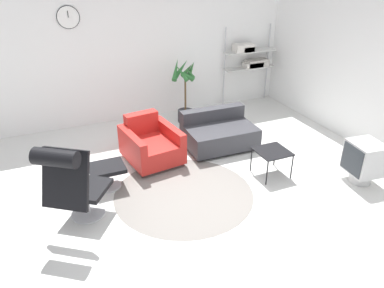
{
  "coord_description": "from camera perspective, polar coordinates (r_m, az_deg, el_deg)",
  "views": [
    {
      "loc": [
        -1.86,
        -4.22,
        3.05
      ],
      "look_at": [
        0.08,
        0.28,
        0.55
      ],
      "focal_mm": 35.0,
      "sensor_mm": 36.0,
      "label": 1
    }
  ],
  "objects": [
    {
      "name": "shelf_unit",
      "position": [
        8.42,
        8.85,
        12.87
      ],
      "size": [
        1.16,
        0.28,
        1.7
      ],
      "color": "#BCBCC1",
      "rests_on": "ground_plane"
    },
    {
      "name": "ottoman",
      "position": [
        5.52,
        -12.81,
        -4.07
      ],
      "size": [
        0.5,
        0.43,
        0.35
      ],
      "color": "#BCBCC1",
      "rests_on": "ground_plane"
    },
    {
      "name": "wall_right",
      "position": [
        6.82,
        26.62,
        10.18
      ],
      "size": [
        0.06,
        12.0,
        2.8
      ],
      "color": "white",
      "rests_on": "ground_plane"
    },
    {
      "name": "wall_back",
      "position": [
        7.55,
        -8.79,
        14.08
      ],
      "size": [
        12.0,
        0.09,
        2.8
      ],
      "color": "white",
      "rests_on": "ground_plane"
    },
    {
      "name": "round_rug",
      "position": [
        5.37,
        -1.26,
        -7.58
      ],
      "size": [
        1.98,
        1.98,
        0.01
      ],
      "color": "slate",
      "rests_on": "ground_plane"
    },
    {
      "name": "side_table",
      "position": [
        5.76,
        12.14,
        -1.33
      ],
      "size": [
        0.48,
        0.48,
        0.41
      ],
      "color": "black",
      "rests_on": "ground_plane"
    },
    {
      "name": "couch_low",
      "position": [
        6.56,
        4.1,
        1.58
      ],
      "size": [
        1.2,
        0.86,
        0.62
      ],
      "rotation": [
        0.0,
        0.0,
        3.12
      ],
      "color": "black",
      "rests_on": "ground_plane"
    },
    {
      "name": "crt_television",
      "position": [
        6.01,
        24.7,
        -2.32
      ],
      "size": [
        0.49,
        0.53,
        0.64
      ],
      "rotation": [
        0.0,
        0.0,
        1.45
      ],
      "color": "#B7B7B7",
      "rests_on": "ground_plane"
    },
    {
      "name": "potted_plant",
      "position": [
        7.44,
        -1.08,
        7.77
      ],
      "size": [
        0.52,
        0.54,
        1.28
      ],
      "color": "#333338",
      "rests_on": "ground_plane"
    },
    {
      "name": "ground_plane",
      "position": [
        5.53,
        0.37,
        -6.47
      ],
      "size": [
        12.0,
        12.0,
        0.0
      ],
      "primitive_type": "plane",
      "color": "silver"
    },
    {
      "name": "armchair_red",
      "position": [
        6.12,
        -6.29,
        -0.24
      ],
      "size": [
        0.91,
        1.02,
        0.72
      ],
      "rotation": [
        0.0,
        0.0,
        3.28
      ],
      "color": "silver",
      "rests_on": "ground_plane"
    },
    {
      "name": "lounge_chair",
      "position": [
        4.6,
        -18.01,
        -5.07
      ],
      "size": [
        0.92,
        1.0,
        1.2
      ],
      "rotation": [
        0.0,
        0.0,
        -0.62
      ],
      "color": "#BCBCC1",
      "rests_on": "ground_plane"
    }
  ]
}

